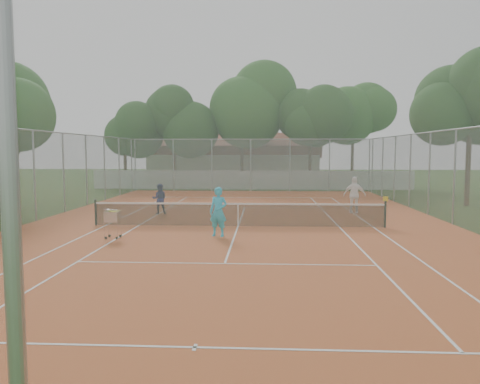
{
  "coord_description": "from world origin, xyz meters",
  "views": [
    {
      "loc": [
        1.09,
        -18.93,
        3.1
      ],
      "look_at": [
        0.0,
        1.5,
        1.3
      ],
      "focal_mm": 35.0,
      "sensor_mm": 36.0,
      "label": 1
    }
  ],
  "objects_px": {
    "tennis_net": "(238,214)",
    "player_far_left": "(159,199)",
    "player_near": "(218,212)",
    "clubhouse": "(235,160)",
    "player_far_right": "(355,195)",
    "ball_hopper": "(113,224)"
  },
  "relations": [
    {
      "from": "clubhouse",
      "to": "player_near",
      "type": "bearing_deg",
      "value": -87.4
    },
    {
      "from": "tennis_net",
      "to": "clubhouse",
      "type": "xyz_separation_m",
      "value": [
        -2.0,
        29.0,
        1.69
      ]
    },
    {
      "from": "player_far_right",
      "to": "ball_hopper",
      "type": "relative_size",
      "value": 1.7
    },
    {
      "from": "player_far_left",
      "to": "tennis_net",
      "type": "bearing_deg",
      "value": 129.13
    },
    {
      "from": "player_near",
      "to": "player_far_left",
      "type": "bearing_deg",
      "value": 134.97
    },
    {
      "from": "player_far_left",
      "to": "player_far_right",
      "type": "height_order",
      "value": "player_far_right"
    },
    {
      "from": "tennis_net",
      "to": "player_far_left",
      "type": "xyz_separation_m",
      "value": [
        -4.08,
        3.64,
        0.25
      ]
    },
    {
      "from": "player_near",
      "to": "clubhouse",
      "type": "bearing_deg",
      "value": 106.95
    },
    {
      "from": "tennis_net",
      "to": "player_far_left",
      "type": "height_order",
      "value": "player_far_left"
    },
    {
      "from": "clubhouse",
      "to": "player_near",
      "type": "height_order",
      "value": "clubhouse"
    },
    {
      "from": "player_near",
      "to": "player_far_right",
      "type": "relative_size",
      "value": 0.98
    },
    {
      "from": "clubhouse",
      "to": "player_far_right",
      "type": "distance_m",
      "value": 25.81
    },
    {
      "from": "tennis_net",
      "to": "player_near",
      "type": "height_order",
      "value": "player_near"
    },
    {
      "from": "player_far_right",
      "to": "player_far_left",
      "type": "bearing_deg",
      "value": 18.35
    },
    {
      "from": "clubhouse",
      "to": "player_far_right",
      "type": "relative_size",
      "value": 9.01
    },
    {
      "from": "player_far_left",
      "to": "player_far_right",
      "type": "xyz_separation_m",
      "value": [
        9.61,
        0.71,
        0.17
      ]
    },
    {
      "from": "ball_hopper",
      "to": "clubhouse",
      "type": "bearing_deg",
      "value": 64.73
    },
    {
      "from": "player_far_right",
      "to": "player_near",
      "type": "bearing_deg",
      "value": 61.36
    },
    {
      "from": "clubhouse",
      "to": "ball_hopper",
      "type": "distance_m",
      "value": 32.03
    },
    {
      "from": "tennis_net",
      "to": "ball_hopper",
      "type": "xyz_separation_m",
      "value": [
        -4.25,
        -2.91,
        0.04
      ]
    },
    {
      "from": "ball_hopper",
      "to": "player_near",
      "type": "bearing_deg",
      "value": -11.13
    },
    {
      "from": "player_far_left",
      "to": "ball_hopper",
      "type": "distance_m",
      "value": 6.56
    }
  ]
}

